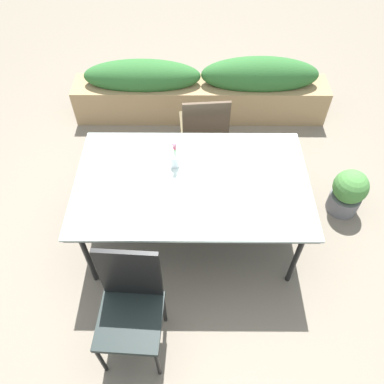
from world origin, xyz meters
TOP-DOWN VIEW (x-y plane):
  - ground_plane at (0.00, 0.00)m, footprint 12.00×12.00m
  - dining_table at (0.08, 0.08)m, footprint 1.81×1.10m
  - chair_far_side at (0.19, 0.99)m, footprint 0.49×0.49m
  - chair_near_left at (-0.32, -0.82)m, footprint 0.45×0.45m
  - flower_vase at (-0.06, 0.24)m, footprint 0.06×0.06m
  - planter_box at (0.18, 1.82)m, footprint 2.89×0.43m
  - potted_plant at (1.52, 0.39)m, footprint 0.32×0.32m

SIDE VIEW (x-z plane):
  - ground_plane at x=0.00m, z-range 0.00..0.00m
  - potted_plant at x=1.52m, z-range 0.01..0.48m
  - planter_box at x=0.18m, z-range -0.02..0.72m
  - chair_far_side at x=0.19m, z-range 0.06..0.95m
  - chair_near_left at x=-0.32m, z-range 0.05..1.04m
  - dining_table at x=0.08m, z-range 0.33..1.07m
  - flower_vase at x=-0.06m, z-range 0.70..0.96m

